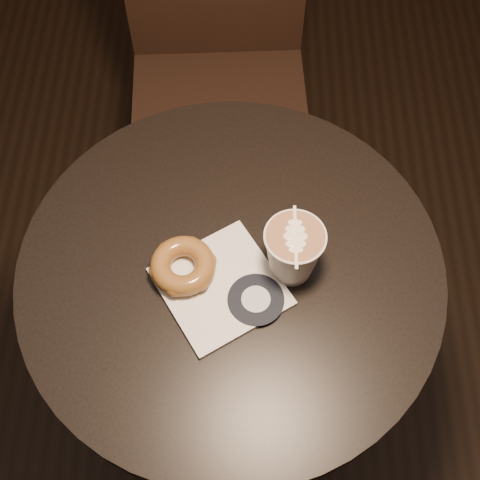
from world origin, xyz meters
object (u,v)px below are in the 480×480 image
at_px(latte_cup, 293,253).
at_px(doughnut, 183,266).
at_px(cafe_table, 232,315).
at_px(chair, 217,45).
at_px(pastry_bag, 221,286).

bearing_deg(latte_cup, doughnut, -176.54).
distance_m(cafe_table, chair, 0.66).
relative_size(chair, latte_cup, 9.90).
bearing_deg(chair, doughnut, -95.66).
relative_size(doughnut, latte_cup, 0.99).
bearing_deg(latte_cup, chair, 102.16).
xyz_separation_m(cafe_table, doughnut, (-0.08, -0.01, 0.22)).
bearing_deg(pastry_bag, doughnut, 124.92).
relative_size(chair, pastry_bag, 5.97).
height_order(chair, doughnut, chair).
height_order(chair, pastry_bag, chair).
relative_size(cafe_table, latte_cup, 7.05).
bearing_deg(latte_cup, pastry_bag, -162.13).
bearing_deg(doughnut, chair, 87.44).
bearing_deg(chair, latte_cup, -80.94).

